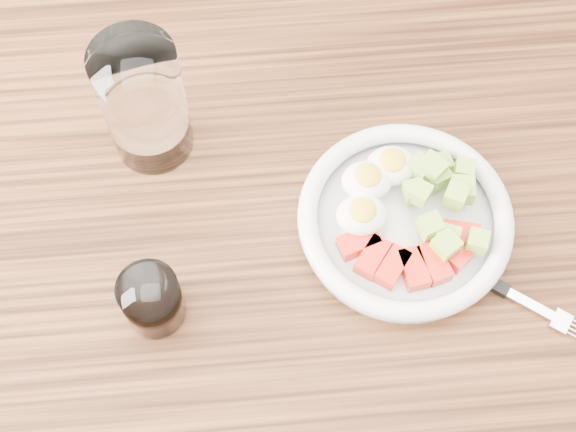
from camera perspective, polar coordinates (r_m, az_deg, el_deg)
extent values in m
plane|color=brown|center=(1.63, 0.39, -12.36)|extent=(4.00, 4.00, 0.00)
cube|color=#5C3219|center=(0.91, 0.68, -1.86)|extent=(1.50, 0.90, 0.04)
cylinder|color=white|center=(0.90, 8.21, -0.60)|extent=(0.23, 0.23, 0.01)
torus|color=white|center=(0.88, 8.36, -0.13)|extent=(0.24, 0.24, 0.02)
cube|color=red|center=(0.87, 5.04, -1.89)|extent=(0.05, 0.04, 0.02)
cube|color=red|center=(0.86, 6.05, -2.96)|extent=(0.05, 0.05, 0.02)
cube|color=red|center=(0.86, 7.42, -3.62)|extent=(0.05, 0.05, 0.02)
cube|color=red|center=(0.86, 8.93, -3.75)|extent=(0.03, 0.05, 0.02)
cube|color=red|center=(0.87, 10.33, -3.35)|extent=(0.04, 0.05, 0.02)
cube|color=red|center=(0.88, 11.42, -2.49)|extent=(0.05, 0.05, 0.02)
cube|color=red|center=(0.89, 12.04, -1.31)|extent=(0.05, 0.03, 0.02)
ellipsoid|color=white|center=(0.89, 5.63, 2.52)|extent=(0.06, 0.05, 0.03)
ellipsoid|color=yellow|center=(0.88, 5.70, 2.89)|extent=(0.03, 0.03, 0.01)
ellipsoid|color=white|center=(0.90, 7.35, 3.57)|extent=(0.06, 0.05, 0.03)
ellipsoid|color=yellow|center=(0.89, 7.44, 3.95)|extent=(0.03, 0.03, 0.01)
ellipsoid|color=white|center=(0.87, 5.26, 0.06)|extent=(0.06, 0.05, 0.03)
ellipsoid|color=yellow|center=(0.86, 5.33, 0.41)|extent=(0.03, 0.03, 0.01)
cube|color=#9BBB48|center=(0.90, 10.18, 3.48)|extent=(0.03, 0.03, 0.02)
cube|color=#9BBB48|center=(0.87, 10.08, -0.74)|extent=(0.03, 0.03, 0.02)
cube|color=#9BBB48|center=(0.88, 11.84, 1.43)|extent=(0.03, 0.03, 0.02)
cube|color=#9BBB48|center=(0.90, 9.32, 3.35)|extent=(0.03, 0.03, 0.02)
cube|color=#9BBB48|center=(0.92, 10.87, 3.63)|extent=(0.02, 0.02, 0.02)
cube|color=#9BBB48|center=(0.90, 10.60, 2.80)|extent=(0.03, 0.03, 0.02)
cube|color=#9BBB48|center=(0.89, 12.27, 1.82)|extent=(0.03, 0.03, 0.03)
cube|color=#9BBB48|center=(0.87, 13.33, -1.75)|extent=(0.03, 0.03, 0.02)
cube|color=#9BBB48|center=(0.88, 8.97, 1.72)|extent=(0.02, 0.02, 0.02)
cube|color=#9BBB48|center=(0.86, 11.15, -2.09)|extent=(0.03, 0.03, 0.02)
cube|color=#9BBB48|center=(0.90, 12.42, 3.24)|extent=(0.03, 0.03, 0.02)
cube|color=#9BBB48|center=(0.89, 10.28, 3.30)|extent=(0.03, 0.03, 0.02)
cube|color=#9BBB48|center=(0.87, 11.20, -1.62)|extent=(0.03, 0.03, 0.02)
cube|color=#9BBB48|center=(0.87, 9.36, 1.62)|extent=(0.03, 0.03, 0.02)
cube|color=black|center=(0.89, 12.60, -3.78)|extent=(0.09, 0.07, 0.01)
cube|color=silver|center=(0.90, 17.00, -6.11)|extent=(0.05, 0.04, 0.00)
cube|color=silver|center=(0.90, 18.87, -7.09)|extent=(0.03, 0.03, 0.00)
cylinder|color=white|center=(0.89, -10.22, 7.95)|extent=(0.09, 0.09, 0.16)
cylinder|color=white|center=(0.84, -9.66, -5.90)|extent=(0.06, 0.06, 0.07)
cylinder|color=black|center=(0.84, -9.64, -5.94)|extent=(0.06, 0.06, 0.06)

